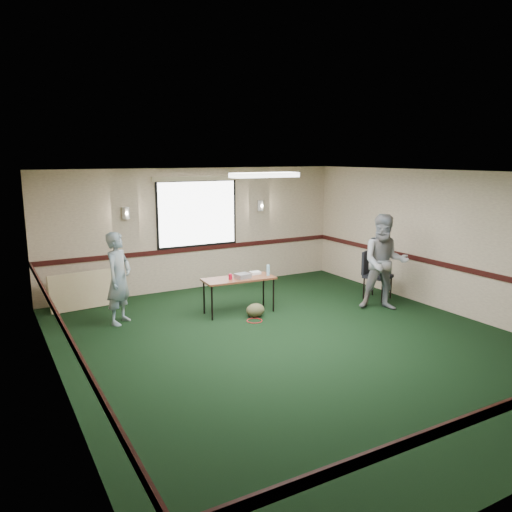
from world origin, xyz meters
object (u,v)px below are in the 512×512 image
folding_table (239,280)px  conference_chair (374,271)px  person_right (384,262)px  person_left (119,278)px  projector (243,276)px

folding_table → conference_chair: conference_chair is taller
conference_chair → person_right: size_ratio=0.54×
person_left → projector: bearing=-59.1°
projector → conference_chair: conference_chair is taller
folding_table → person_right: (2.57, -1.17, 0.30)m
folding_table → projector: projector is taller
person_left → person_right: (4.70, -1.67, 0.11)m
person_left → person_right: size_ratio=0.89×
folding_table → projector: size_ratio=5.30×
projector → conference_chair: bearing=-16.9°
projector → conference_chair: size_ratio=0.26×
person_right → conference_chair: bearing=97.0°
conference_chair → person_right: bearing=-139.7°
folding_table → projector: bearing=-39.7°
conference_chair → person_right: person_right is taller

